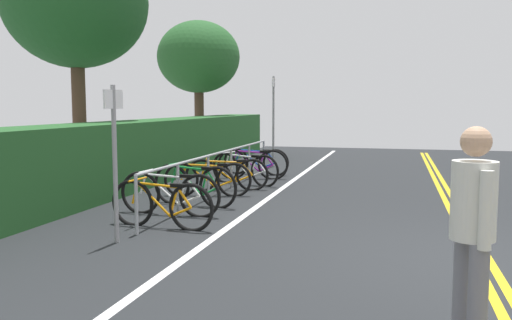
{
  "coord_description": "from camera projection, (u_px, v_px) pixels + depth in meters",
  "views": [
    {
      "loc": [
        -6.31,
        0.99,
        1.78
      ],
      "look_at": [
        3.97,
        3.7,
        0.68
      ],
      "focal_mm": 37.55,
      "sensor_mm": 36.0,
      "label": 1
    }
  ],
  "objects": [
    {
      "name": "bicycle_5",
      "position": [
        245.0,
        169.0,
        11.99
      ],
      "size": [
        0.67,
        1.73,
        0.75
      ],
      "color": "black",
      "rests_on": "ground_plane"
    },
    {
      "name": "bike_rack",
      "position": [
        220.0,
        162.0,
        10.76
      ],
      "size": [
        7.27,
        0.05,
        0.85
      ],
      "color": "#9EA0A5",
      "rests_on": "ground_plane"
    },
    {
      "name": "bicycle_7",
      "position": [
        256.0,
        161.0,
        13.72
      ],
      "size": [
        0.46,
        1.77,
        0.72
      ],
      "color": "black",
      "rests_on": "ground_plane"
    },
    {
      "name": "sign_post_near",
      "position": [
        115.0,
        148.0,
        6.83
      ],
      "size": [
        0.36,
        0.08,
        2.03
      ],
      "color": "gray",
      "rests_on": "ground_plane"
    },
    {
      "name": "sign_post_far",
      "position": [
        273.0,
        113.0,
        15.29
      ],
      "size": [
        0.36,
        0.06,
        2.59
      ],
      "color": "gray",
      "rests_on": "ground_plane"
    },
    {
      "name": "hedge_backdrop",
      "position": [
        151.0,
        150.0,
        12.77
      ],
      "size": [
        16.22,
        1.21,
        1.42
      ],
      "primitive_type": "cube",
      "color": "#235626",
      "rests_on": "ground_plane"
    },
    {
      "name": "bicycle_1",
      "position": [
        170.0,
        194.0,
        8.66
      ],
      "size": [
        0.46,
        1.78,
        0.74
      ],
      "color": "black",
      "rests_on": "ground_plane"
    },
    {
      "name": "bike_lane_stripe_white",
      "position": [
        205.0,
        244.0,
        6.85
      ],
      "size": [
        28.98,
        0.12,
        0.0
      ],
      "primitive_type": "cube",
      "color": "white",
      "rests_on": "ground_plane"
    },
    {
      "name": "tree_far_right",
      "position": [
        199.0,
        58.0,
        18.18
      ],
      "size": [
        2.8,
        2.8,
        4.62
      ],
      "color": "#473323",
      "rests_on": "ground_plane"
    },
    {
      "name": "bicycle_6",
      "position": [
        253.0,
        164.0,
        12.91
      ],
      "size": [
        0.46,
        1.73,
        0.76
      ],
      "color": "black",
      "rests_on": "ground_plane"
    },
    {
      "name": "bicycle_2",
      "position": [
        194.0,
        185.0,
        9.46
      ],
      "size": [
        0.48,
        1.69,
        0.78
      ],
      "color": "black",
      "rests_on": "ground_plane"
    },
    {
      "name": "pedestrian",
      "position": [
        473.0,
        223.0,
        3.86
      ],
      "size": [
        0.47,
        0.32,
        1.63
      ],
      "color": "slate",
      "rests_on": "ground_plane"
    },
    {
      "name": "bicycle_4",
      "position": [
        227.0,
        175.0,
        11.15
      ],
      "size": [
        0.65,
        1.68,
        0.71
      ],
      "color": "black",
      "rests_on": "ground_plane"
    },
    {
      "name": "bicycle_0",
      "position": [
        161.0,
        205.0,
        7.75
      ],
      "size": [
        0.46,
        1.68,
        0.73
      ],
      "color": "black",
      "rests_on": "ground_plane"
    },
    {
      "name": "tree_mid",
      "position": [
        76.0,
        3.0,
        12.15
      ],
      "size": [
        3.27,
        3.27,
        5.6
      ],
      "color": "#473323",
      "rests_on": "ground_plane"
    },
    {
      "name": "ground_plane",
      "position": [
        484.0,
        266.0,
        6.0
      ],
      "size": [
        32.2,
        12.93,
        0.05
      ],
      "primitive_type": "cube",
      "color": "#232628"
    },
    {
      "name": "bicycle_3",
      "position": [
        208.0,
        179.0,
        10.46
      ],
      "size": [
        0.51,
        1.71,
        0.71
      ],
      "color": "black",
      "rests_on": "ground_plane"
    },
    {
      "name": "centre_line_yellow_inner",
      "position": [
        492.0,
        264.0,
        5.98
      ],
      "size": [
        28.98,
        0.1,
        0.0
      ],
      "primitive_type": "cube",
      "color": "gold",
      "rests_on": "ground_plane"
    },
    {
      "name": "centre_line_yellow_outer",
      "position": [
        477.0,
        263.0,
        6.02
      ],
      "size": [
        28.98,
        0.1,
        0.0
      ],
      "primitive_type": "cube",
      "color": "gold",
      "rests_on": "ground_plane"
    }
  ]
}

